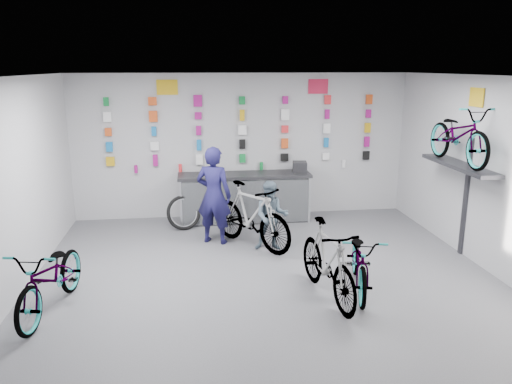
{
  "coord_description": "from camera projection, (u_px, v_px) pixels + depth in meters",
  "views": [
    {
      "loc": [
        -1.06,
        -6.35,
        3.14
      ],
      "look_at": [
        -0.04,
        1.4,
        1.16
      ],
      "focal_mm": 35.0,
      "sensor_mm": 36.0,
      "label": 1
    }
  ],
  "objects": [
    {
      "name": "floor",
      "position": [
        272.0,
        296.0,
        7.0
      ],
      "size": [
        8.0,
        8.0,
        0.0
      ],
      "primitive_type": "plane",
      "color": "#4C4D51",
      "rests_on": "ground"
    },
    {
      "name": "ceiling",
      "position": [
        274.0,
        77.0,
        6.27
      ],
      "size": [
        8.0,
        8.0,
        0.0
      ],
      "primitive_type": "plane",
      "rotation": [
        3.14,
        0.0,
        0.0
      ],
      "color": "white",
      "rests_on": "wall_back"
    },
    {
      "name": "wall_back",
      "position": [
        242.0,
        146.0,
        10.48
      ],
      "size": [
        7.0,
        0.0,
        7.0
      ],
      "primitive_type": "plane",
      "rotation": [
        1.57,
        0.0,
        0.0
      ],
      "color": "#BCBCBF",
      "rests_on": "floor"
    },
    {
      "name": "wall_front",
      "position": [
        389.0,
        367.0,
        2.79
      ],
      "size": [
        7.0,
        0.0,
        7.0
      ],
      "primitive_type": "plane",
      "rotation": [
        -1.57,
        0.0,
        0.0
      ],
      "color": "#BCBCBF",
      "rests_on": "floor"
    },
    {
      "name": "counter",
      "position": [
        245.0,
        198.0,
        10.29
      ],
      "size": [
        2.7,
        0.66,
        1.0
      ],
      "color": "black",
      "rests_on": "floor"
    },
    {
      "name": "merch_wall",
      "position": [
        240.0,
        132.0,
        10.33
      ],
      "size": [
        5.55,
        0.08,
        1.57
      ],
      "color": "gold",
      "rests_on": "wall_back"
    },
    {
      "name": "wall_bracket",
      "position": [
        460.0,
        170.0,
        8.22
      ],
      "size": [
        0.39,
        1.9,
        2.0
      ],
      "color": "#333338",
      "rests_on": "wall_right"
    },
    {
      "name": "sign_left",
      "position": [
        167.0,
        87.0,
        9.97
      ],
      "size": [
        0.42,
        0.02,
        0.3
      ],
      "primitive_type": "cube",
      "color": "gold",
      "rests_on": "wall_back"
    },
    {
      "name": "sign_right",
      "position": [
        318.0,
        86.0,
        10.36
      ],
      "size": [
        0.42,
        0.02,
        0.3
      ],
      "primitive_type": "cube",
      "color": "#D32347",
      "rests_on": "wall_back"
    },
    {
      "name": "sign_side",
      "position": [
        477.0,
        97.0,
        7.95
      ],
      "size": [
        0.02,
        0.4,
        0.3
      ],
      "primitive_type": "cube",
      "color": "gold",
      "rests_on": "wall_right"
    },
    {
      "name": "bike_left",
      "position": [
        51.0,
        277.0,
        6.45
      ],
      "size": [
        0.95,
        1.9,
        0.96
      ],
      "primitive_type": "imported",
      "rotation": [
        0.0,
        0.0,
        -0.18
      ],
      "color": "gray",
      "rests_on": "floor"
    },
    {
      "name": "bike_center",
      "position": [
        328.0,
        262.0,
        6.81
      ],
      "size": [
        0.75,
        1.85,
        1.08
      ],
      "primitive_type": "imported",
      "rotation": [
        0.0,
        0.0,
        0.14
      ],
      "color": "gray",
      "rests_on": "floor"
    },
    {
      "name": "bike_right",
      "position": [
        360.0,
        261.0,
        7.09
      ],
      "size": [
        0.97,
        1.79,
        0.89
      ],
      "primitive_type": "imported",
      "rotation": [
        0.0,
        0.0,
        -0.24
      ],
      "color": "gray",
      "rests_on": "floor"
    },
    {
      "name": "bike_service",
      "position": [
        251.0,
        215.0,
        8.79
      ],
      "size": [
        1.59,
        1.86,
        1.15
      ],
      "primitive_type": "imported",
      "rotation": [
        0.0,
        0.0,
        0.64
      ],
      "color": "gray",
      "rests_on": "floor"
    },
    {
      "name": "bike_wall",
      "position": [
        459.0,
        135.0,
        8.06
      ],
      "size": [
        0.63,
        1.8,
        0.95
      ],
      "primitive_type": "imported",
      "color": "gray",
      "rests_on": "wall_bracket"
    },
    {
      "name": "clerk",
      "position": [
        214.0,
        195.0,
        8.93
      ],
      "size": [
        0.76,
        0.64,
        1.77
      ],
      "primitive_type": "imported",
      "rotation": [
        0.0,
        0.0,
        2.74
      ],
      "color": "#171544",
      "rests_on": "floor"
    },
    {
      "name": "customer",
      "position": [
        271.0,
        216.0,
        8.64
      ],
      "size": [
        0.66,
        0.55,
        1.22
      ],
      "primitive_type": "imported",
      "rotation": [
        0.0,
        0.0,
        -0.16
      ],
      "color": "#4C5E6C",
      "rests_on": "floor"
    },
    {
      "name": "spare_wheel",
      "position": [
        184.0,
        213.0,
        9.81
      ],
      "size": [
        0.74,
        0.49,
        0.68
      ],
      "rotation": [
        0.0,
        0.0,
        0.34
      ],
      "color": "black",
      "rests_on": "floor"
    },
    {
      "name": "register",
      "position": [
        300.0,
        167.0,
        10.29
      ],
      "size": [
        0.32,
        0.34,
        0.22
      ],
      "primitive_type": "cube",
      "rotation": [
        0.0,
        0.0,
        -0.14
      ],
      "color": "black",
      "rests_on": "counter"
    }
  ]
}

